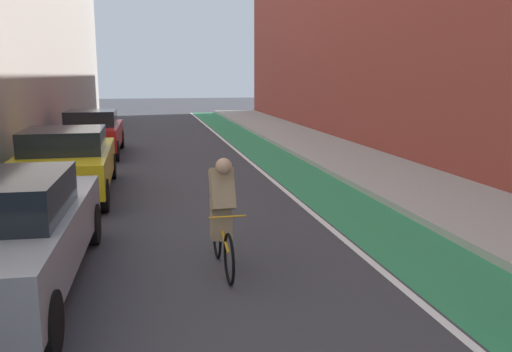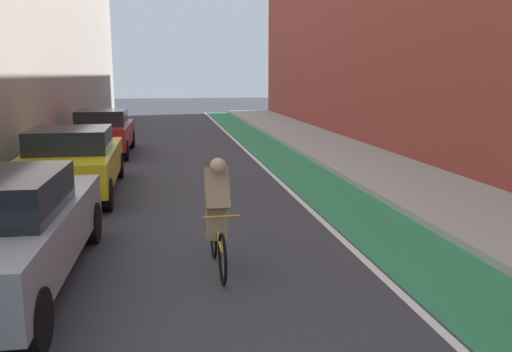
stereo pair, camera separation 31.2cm
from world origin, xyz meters
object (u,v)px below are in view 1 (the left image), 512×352
parked_sedan_silver (3,232)px  parked_sedan_red (93,132)px  cyclist_trailing (222,211)px  parked_sedan_yellow_cab (67,161)px

parked_sedan_silver → parked_sedan_red: same height
parked_sedan_silver → cyclist_trailing: (2.77, 0.24, 0.06)m
parked_sedan_yellow_cab → cyclist_trailing: cyclist_trailing is taller
parked_sedan_red → cyclist_trailing: 11.94m
parked_sedan_silver → parked_sedan_yellow_cab: 5.60m
parked_sedan_yellow_cab → parked_sedan_silver: bearing=-90.0°
parked_sedan_red → parked_sedan_yellow_cab: bearing=-90.0°
cyclist_trailing → parked_sedan_red: bearing=103.4°
parked_sedan_red → cyclist_trailing: size_ratio=2.48×
parked_sedan_yellow_cab → parked_sedan_red: 6.24m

